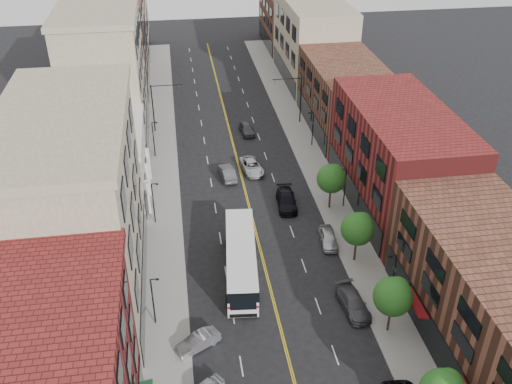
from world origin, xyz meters
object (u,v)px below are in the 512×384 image
car_lane_behind (227,173)px  car_lane_a (286,200)px  city_bus (241,258)px  car_angle_b (198,342)px  car_parked_far (328,238)px  car_lane_b (252,166)px  car_lane_c (247,129)px  car_parked_mid (353,303)px

car_lane_behind → car_lane_a: size_ratio=0.86×
city_bus → car_lane_behind: (0.69, 19.04, -1.20)m
car_angle_b → car_parked_far: (14.80, 12.70, 0.08)m
car_lane_a → car_lane_b: 9.34m
car_lane_behind → car_lane_c: 13.22m
car_parked_mid → car_angle_b: bearing=-175.0°
car_angle_b → car_lane_c: size_ratio=0.89×
car_lane_c → car_angle_b: bearing=-108.5°
car_lane_b → car_parked_mid: bearing=-86.1°
city_bus → car_angle_b: (-4.91, -9.21, -1.31)m
car_parked_mid → car_lane_behind: (-8.88, 25.72, 0.02)m
car_lane_a → city_bus: bearing=-116.7°
car_lane_a → car_lane_c: car_lane_a is taller
city_bus → car_lane_c: 31.98m
city_bus → car_lane_behind: city_bus is taller
city_bus → car_lane_behind: 19.09m
car_lane_a → car_lane_c: size_ratio=1.21×
city_bus → car_parked_mid: (9.57, -6.67, -1.22)m
city_bus → car_lane_a: 13.38m
city_bus → car_parked_mid: 11.73m
car_parked_mid → car_lane_b: bearing=96.8°
car_angle_b → car_lane_a: (11.79, 20.62, 0.13)m
car_lane_a → car_parked_far: bearing=-64.8°
city_bus → car_angle_b: bearing=-112.5°
car_parked_far → car_lane_b: car_parked_far is taller
car_parked_far → car_lane_b: size_ratio=0.82×
car_parked_mid → car_lane_behind: bearing=104.1°
car_angle_b → car_lane_behind: size_ratio=0.85×
car_lane_b → car_lane_c: 11.31m
car_parked_mid → car_lane_b: 27.54m
car_angle_b → car_parked_far: car_parked_far is taller
car_parked_far → car_lane_c: (-4.97, 28.08, 0.03)m
city_bus → car_angle_b: 10.52m
car_parked_mid → car_parked_far: bearing=83.3°
car_lane_behind → car_lane_a: (6.19, -7.63, 0.02)m
car_lane_behind → car_lane_a: car_lane_a is taller
car_lane_behind → car_lane_b: bearing=-165.5°
car_lane_a → car_angle_b: bearing=-115.4°
car_lane_c → car_parked_mid: bearing=-88.0°
car_lane_a → car_lane_b: size_ratio=1.03×
car_lane_behind → car_lane_b: 3.53m
car_parked_far → car_lane_behind: bearing=125.4°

